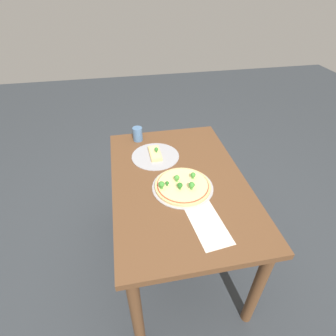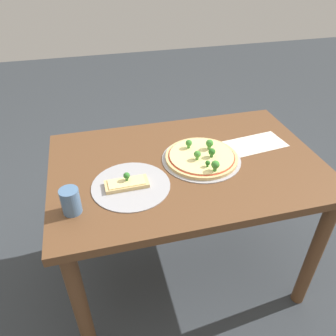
{
  "view_description": "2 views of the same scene",
  "coord_description": "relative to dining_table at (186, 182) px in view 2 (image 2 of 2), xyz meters",
  "views": [
    {
      "loc": [
        1.11,
        -0.27,
        1.69
      ],
      "look_at": [
        -0.09,
        -0.04,
        0.74
      ],
      "focal_mm": 28.0,
      "sensor_mm": 36.0,
      "label": 1
    },
    {
      "loc": [
        -0.36,
        -1.08,
        1.52
      ],
      "look_at": [
        -0.09,
        -0.04,
        0.74
      ],
      "focal_mm": 35.0,
      "sensor_mm": 36.0,
      "label": 2
    }
  ],
  "objects": [
    {
      "name": "ground_plane",
      "position": [
        0.0,
        0.0,
        -0.61
      ],
      "size": [
        8.0,
        8.0,
        0.0
      ],
      "primitive_type": "plane",
      "color": "#33383D"
    },
    {
      "name": "dining_table",
      "position": [
        0.0,
        0.0,
        0.0
      ],
      "size": [
        1.14,
        0.76,
        0.72
      ],
      "color": "brown",
      "rests_on": "ground_plane"
    },
    {
      "name": "pizza_tray_whole",
      "position": [
        0.07,
        0.01,
        0.12
      ],
      "size": [
        0.34,
        0.34,
        0.07
      ],
      "color": "#A3A3A8",
      "rests_on": "dining_table"
    },
    {
      "name": "pizza_tray_slice",
      "position": [
        -0.26,
        -0.1,
        0.11
      ],
      "size": [
        0.3,
        0.3,
        0.06
      ],
      "color": "#A3A3A8",
      "rests_on": "dining_table"
    },
    {
      "name": "drinking_cup",
      "position": [
        -0.48,
        -0.19,
        0.15
      ],
      "size": [
        0.07,
        0.07,
        0.1
      ],
      "primitive_type": "cylinder",
      "color": "#4C7099",
      "rests_on": "dining_table"
    },
    {
      "name": "paper_menu",
      "position": [
        0.33,
        0.06,
        0.1
      ],
      "size": [
        0.32,
        0.18,
        0.0
      ],
      "primitive_type": "cube",
      "rotation": [
        0.0,
        0.0,
        0.12
      ],
      "color": "silver",
      "rests_on": "dining_table"
    }
  ]
}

